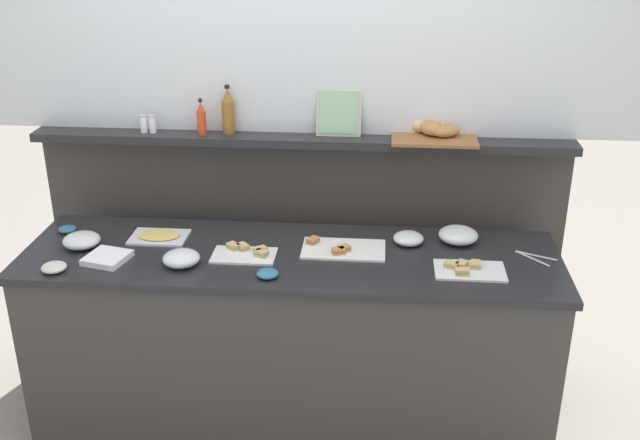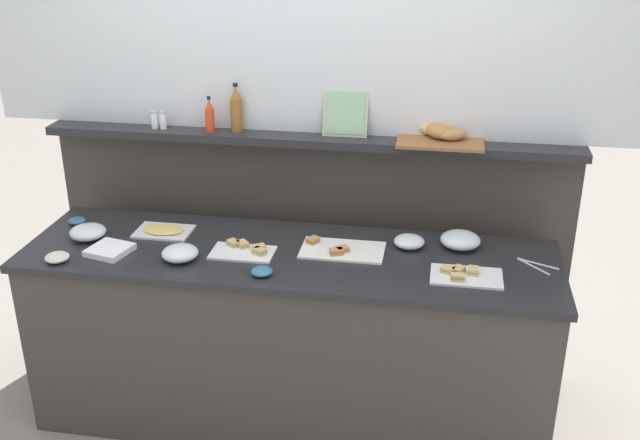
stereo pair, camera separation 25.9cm
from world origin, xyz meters
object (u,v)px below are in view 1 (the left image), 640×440
Objects in this scene: glass_bowl_extra at (408,239)px; glass_bowl_large at (181,259)px; sandwich_platter_rear at (246,253)px; cold_cuts_platter at (159,236)px; pepper_shaker at (152,124)px; bread_basket at (434,131)px; sandwich_platter_side at (341,249)px; napkin_stack at (107,258)px; salt_shaker at (144,124)px; framed_picture at (339,112)px; condiment_bowl_teal at (67,229)px; glass_bowl_small at (82,241)px; condiment_bowl_cream at (267,274)px; hot_sauce_bottle at (201,119)px; vinegar_bottle_amber at (228,112)px; sandwich_platter_front at (468,269)px; glass_bowl_medium at (458,236)px; condiment_bowl_dark at (54,267)px; serving_tongs at (533,257)px.

glass_bowl_large is at bearing -163.09° from glass_bowl_extra.
cold_cuts_platter is at bearing 161.25° from sandwich_platter_rear.
pepper_shaker reaches higher than bread_basket.
napkin_stack is at bearing -169.41° from sandwich_platter_side.
framed_picture is at bearing 2.33° from salt_shaker.
framed_picture reaches higher than condiment_bowl_teal.
glass_bowl_small is at bearing -162.97° from bread_basket.
bread_basket is (1.27, 0.36, 0.44)m from cold_cuts_platter.
glass_bowl_large is 0.72× the size of framed_picture.
condiment_bowl_cream is 0.91m from hot_sauce_bottle.
glass_bowl_extra is at bearing -19.84° from vinegar_bottle_amber.
condiment_bowl_cream is 0.54× the size of napkin_stack.
framed_picture is at bearing 135.21° from sandwich_platter_front.
pepper_shaker is 0.22× the size of bread_basket.
vinegar_bottle_amber is (-1.12, 0.57, 0.51)m from sandwich_platter_front.
hot_sauce_bottle is at bearing -175.66° from framed_picture.
glass_bowl_small is 1.82× the size of condiment_bowl_cream.
napkin_stack is (-1.56, -0.03, 0.00)m from sandwich_platter_front.
glass_bowl_large is at bearing -62.43° from salt_shaker.
cold_cuts_platter is 1.12× the size of vinegar_bottle_amber.
condiment_bowl_teal is (-1.61, -0.01, -0.01)m from glass_bowl_extra.
hot_sauce_bottle reaches higher than glass_bowl_small.
hot_sauce_bottle is at bearing -177.72° from bread_basket.
salt_shaker reaches higher than bread_basket.
sandwich_platter_rear is 1.07× the size of cold_cuts_platter.
condiment_bowl_teal is 0.47× the size of hot_sauce_bottle.
sandwich_platter_side is 2.06× the size of glass_bowl_medium.
glass_bowl_large is at bearing -88.13° from hot_sauce_bottle.
bread_basket is (0.41, 0.42, 0.44)m from sandwich_platter_side.
condiment_bowl_dark is at bearing -75.27° from condiment_bowl_teal.
glass_bowl_large is 1.52× the size of condiment_bowl_dark.
framed_picture reaches higher than bread_basket.
vinegar_bottle_amber is at bearing 112.08° from condiment_bowl_cream.
sandwich_platter_side is 0.73m from bread_basket.
serving_tongs is at bearing 13.69° from condiment_bowl_cream.
condiment_bowl_cream is at bearing -153.22° from glass_bowl_medium.
condiment_bowl_dark is at bearing -175.20° from sandwich_platter_front.
sandwich_platter_rear and sandwich_platter_front have the same top height.
glass_bowl_large is at bearing -178.00° from sandwich_platter_front.
glass_bowl_extra is at bearing 6.21° from glass_bowl_small.
hot_sauce_bottle reaches higher than bread_basket.
glass_bowl_extra is (1.48, 0.16, -0.01)m from glass_bowl_small.
glass_bowl_large is 1.03m from glass_bowl_extra.
sandwich_platter_side is 3.53× the size of condiment_bowl_dark.
salt_shaker is (-1.54, 0.55, 0.44)m from sandwich_platter_front.
vinegar_bottle_amber is (-1.11, 0.28, 0.48)m from glass_bowl_medium.
sandwich_platter_front is 1.42m from cold_cuts_platter.
sandwich_platter_side reaches higher than serving_tongs.
cold_cuts_platter is 0.57m from salt_shaker.
bread_basket is at bearing 71.61° from glass_bowl_extra.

